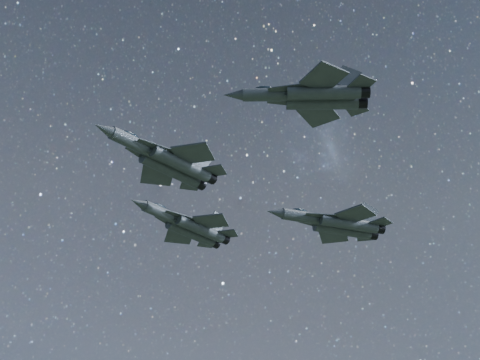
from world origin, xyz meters
name	(u,v)px	position (x,y,z in m)	size (l,w,h in m)	color
jet_lead	(167,160)	(-12.31, 5.83, 143.28)	(19.21, 12.65, 4.92)	#2F363B
jet_left	(188,226)	(-5.09, 19.40, 141.38)	(18.25, 11.96, 4.70)	#2F363B
jet_right	(311,96)	(-3.86, -19.14, 138.10)	(15.22, 10.08, 3.88)	#2F363B
jet_slot	(336,224)	(12.87, 6.77, 139.02)	(18.00, 12.77, 4.57)	#2F363B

